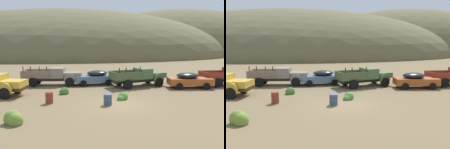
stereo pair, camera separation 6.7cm
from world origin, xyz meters
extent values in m
plane|color=brown|center=(0.00, 0.00, 0.00)|extent=(300.00, 300.00, 0.00)
ellipsoid|color=brown|center=(-11.16, 64.71, 0.00)|extent=(114.27, 62.95, 31.22)
ellipsoid|color=brown|center=(34.60, 77.61, 0.00)|extent=(85.39, 58.82, 35.94)
cube|color=gold|center=(-8.77, 3.28, 1.11)|extent=(2.10, 2.04, 0.55)
cube|color=#B7B2A8|center=(-7.91, 3.16, 1.09)|extent=(0.26, 1.23, 0.44)
cylinder|color=gold|center=(-9.17, 2.27, 0.76)|extent=(1.21, 0.35, 1.20)
cylinder|color=gold|center=(-8.86, 4.37, 0.76)|extent=(1.21, 0.35, 1.20)
cube|color=black|center=(-9.75, 3.43, 1.57)|extent=(0.30, 1.73, 0.59)
cylinder|color=black|center=(-9.17, 2.21, 0.48)|extent=(0.99, 0.42, 0.96)
cylinder|color=black|center=(-8.85, 4.43, 0.48)|extent=(0.99, 0.42, 0.96)
cube|color=#3D322D|center=(-6.35, 8.27, 0.66)|extent=(5.89, 0.99, 0.36)
cube|color=slate|center=(-4.18, 8.25, 1.11)|extent=(1.87, 1.69, 0.55)
cube|color=#B7B2A8|center=(-3.32, 8.24, 1.09)|extent=(0.09, 1.16, 0.44)
cylinder|color=slate|center=(-4.44, 7.25, 0.76)|extent=(1.20, 0.19, 1.20)
cylinder|color=slate|center=(-4.42, 9.25, 0.76)|extent=(1.20, 0.19, 1.20)
cube|color=slate|center=(-5.79, 8.26, 1.36)|extent=(1.38, 1.94, 1.05)
cube|color=black|center=(-5.18, 8.26, 1.57)|extent=(0.06, 1.64, 0.59)
cube|color=#746354|center=(-7.96, 8.28, 0.90)|extent=(2.99, 2.04, 0.12)
cube|color=#746354|center=(-7.96, 7.27, 1.31)|extent=(2.97, 0.12, 0.70)
cube|color=#746354|center=(-7.95, 9.29, 1.31)|extent=(2.97, 0.12, 0.70)
cube|color=#746354|center=(-9.38, 8.29, 1.31)|extent=(0.12, 2.02, 0.70)
cube|color=#3D322D|center=(-9.15, 7.28, 1.91)|extent=(0.08, 0.08, 0.50)
cube|color=#3D322D|center=(-8.41, 7.27, 1.91)|extent=(0.08, 0.08, 0.50)
cube|color=#3D322D|center=(-7.52, 7.27, 1.91)|extent=(0.08, 0.08, 0.50)
cube|color=#3D322D|center=(-6.78, 7.26, 1.91)|extent=(0.08, 0.08, 0.50)
cylinder|color=black|center=(-4.44, 7.20, 0.48)|extent=(0.96, 0.29, 0.96)
cylinder|color=black|center=(-4.42, 9.30, 0.48)|extent=(0.96, 0.29, 0.96)
cylinder|color=black|center=(-8.21, 7.23, 0.48)|extent=(0.96, 0.29, 0.96)
cylinder|color=black|center=(-8.20, 9.33, 0.48)|extent=(0.96, 0.29, 0.96)
cube|color=slate|center=(-1.80, 8.15, 0.68)|extent=(4.46, 2.34, 0.68)
ellipsoid|color=black|center=(-1.54, 8.18, 1.28)|extent=(2.40, 1.88, 0.57)
ellipsoid|color=slate|center=(-3.70, 7.92, 0.75)|extent=(1.11, 1.58, 0.61)
cylinder|color=black|center=(-3.22, 8.91, 0.34)|extent=(0.70, 0.28, 0.68)
cylinder|color=black|center=(-3.00, 7.07, 0.34)|extent=(0.70, 0.28, 0.68)
cylinder|color=black|center=(-0.59, 9.22, 0.34)|extent=(0.70, 0.28, 0.68)
cylinder|color=black|center=(-0.37, 7.38, 0.34)|extent=(0.70, 0.28, 0.68)
cube|color=#232B1B|center=(2.79, 6.94, 0.66)|extent=(5.68, 2.72, 0.36)
cube|color=#47603D|center=(4.77, 7.60, 1.11)|extent=(2.25, 2.21, 0.55)
cube|color=#B7B2A8|center=(5.56, 7.86, 1.09)|extent=(0.45, 1.16, 0.44)
cylinder|color=#47603D|center=(4.87, 6.55, 0.76)|extent=(1.20, 0.55, 1.20)
cylinder|color=#47603D|center=(4.22, 8.50, 0.76)|extent=(1.20, 0.55, 1.20)
cube|color=#47603D|center=(3.30, 7.11, 1.36)|extent=(1.88, 2.31, 1.05)
cube|color=black|center=(3.86, 7.29, 1.57)|extent=(0.58, 1.62, 0.59)
cube|color=#495735|center=(1.32, 6.44, 0.90)|extent=(3.37, 2.88, 0.12)
cube|color=#495735|center=(1.65, 5.46, 1.31)|extent=(2.75, 1.00, 0.70)
cube|color=#495735|center=(0.99, 7.43, 1.31)|extent=(2.75, 1.00, 0.70)
cube|color=#495735|center=(0.02, 6.01, 1.31)|extent=(0.76, 2.01, 0.70)
cube|color=#232B1B|center=(0.57, 5.09, 1.91)|extent=(0.10, 0.10, 0.50)
cube|color=#232B1B|center=(1.25, 5.32, 1.91)|extent=(0.10, 0.10, 0.50)
cube|color=#232B1B|center=(2.06, 5.59, 1.91)|extent=(0.10, 0.10, 0.50)
cube|color=#232B1B|center=(2.74, 5.82, 1.91)|extent=(0.10, 0.10, 0.50)
cylinder|color=black|center=(4.89, 6.49, 0.48)|extent=(1.00, 0.57, 0.96)
cylinder|color=black|center=(4.20, 8.55, 0.48)|extent=(1.00, 0.57, 0.96)
cylinder|color=black|center=(1.44, 5.34, 0.48)|extent=(1.00, 0.57, 0.96)
cylinder|color=black|center=(0.75, 7.40, 0.48)|extent=(1.00, 0.57, 0.96)
cube|color=#A34C1E|center=(7.83, 5.59, 0.68)|extent=(4.41, 2.06, 0.68)
ellipsoid|color=black|center=(7.58, 5.60, 1.28)|extent=(2.33, 1.72, 0.57)
ellipsoid|color=#A34C1E|center=(9.77, 5.47, 0.75)|extent=(1.03, 1.50, 0.61)
cylinder|color=black|center=(9.12, 4.60, 0.34)|extent=(0.69, 0.24, 0.68)
cylinder|color=black|center=(9.22, 6.41, 0.34)|extent=(0.69, 0.24, 0.68)
cylinder|color=black|center=(6.45, 4.76, 0.34)|extent=(0.69, 0.24, 0.68)
cylinder|color=black|center=(6.55, 6.57, 0.34)|extent=(0.69, 0.24, 0.68)
cube|color=maroon|center=(11.04, 6.63, 0.90)|extent=(2.78, 2.18, 0.12)
cube|color=maroon|center=(11.07, 5.59, 1.23)|extent=(2.72, 0.18, 0.55)
cube|color=maroon|center=(11.01, 7.68, 1.23)|extent=(2.72, 0.18, 0.55)
cube|color=maroon|center=(9.74, 6.60, 1.23)|extent=(0.16, 2.10, 0.55)
cylinder|color=black|center=(10.84, 5.54, 0.48)|extent=(0.97, 0.31, 0.96)
cylinder|color=black|center=(10.78, 7.72, 0.48)|extent=(0.97, 0.31, 0.96)
cylinder|color=#384C6B|center=(-0.88, -0.15, 0.41)|extent=(0.61, 0.61, 0.82)
torus|color=#27354A|center=(-0.88, -0.15, 0.58)|extent=(0.65, 0.65, 0.03)
torus|color=#27354A|center=(-0.88, -0.15, 0.25)|extent=(0.65, 0.65, 0.03)
cylinder|color=brown|center=(-5.29, 0.68, 0.43)|extent=(0.57, 0.57, 0.87)
torus|color=#552315|center=(-5.29, 0.68, 0.61)|extent=(0.61, 0.61, 0.03)
torus|color=#552315|center=(-5.29, 0.68, 0.26)|extent=(0.61, 0.61, 0.03)
ellipsoid|color=#4C8438|center=(0.27, 1.28, 0.14)|extent=(0.62, 0.56, 0.49)
ellipsoid|color=#4C8438|center=(0.45, 1.55, 0.12)|extent=(0.57, 0.52, 0.45)
ellipsoid|color=#4C8438|center=(0.47, 1.50, 0.22)|extent=(0.78, 0.71, 0.79)
ellipsoid|color=#3D702D|center=(-4.62, 3.71, 0.19)|extent=(0.76, 0.68, 0.68)
ellipsoid|color=#3D702D|center=(-4.65, 3.79, 0.15)|extent=(0.65, 0.59, 0.54)
ellipsoid|color=#3D702D|center=(-4.55, 3.80, 0.21)|extent=(0.81, 0.73, 0.78)
ellipsoid|color=olive|center=(-6.30, -3.78, 0.24)|extent=(0.83, 0.75, 0.89)
ellipsoid|color=olive|center=(-6.56, -3.53, 0.28)|extent=(0.96, 0.86, 1.01)
camera|label=1|loc=(-1.84, -16.41, 4.62)|focal=36.32mm
camera|label=2|loc=(-1.78, -16.41, 4.62)|focal=36.32mm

